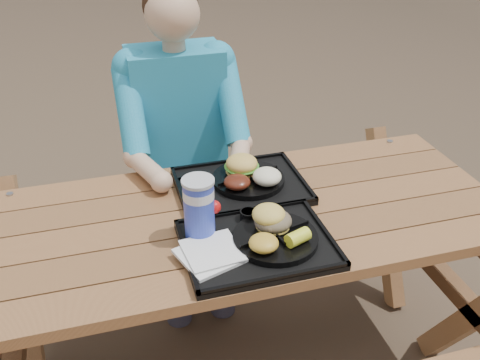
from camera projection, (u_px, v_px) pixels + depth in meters
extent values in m
cube|color=black|center=(257.00, 245.00, 1.62)|extent=(0.45, 0.35, 0.02)
cube|color=black|center=(241.00, 187.00, 1.91)|extent=(0.45, 0.35, 0.02)
cylinder|color=black|center=(275.00, 238.00, 1.62)|extent=(0.26, 0.26, 0.02)
cylinder|color=black|center=(248.00, 179.00, 1.92)|extent=(0.26, 0.26, 0.02)
cube|color=white|center=(210.00, 254.00, 1.55)|extent=(0.21, 0.21, 0.02)
cylinder|color=#182FB9|center=(199.00, 209.00, 1.60)|extent=(0.09, 0.09, 0.19)
cylinder|color=black|center=(249.00, 215.00, 1.71)|extent=(0.06, 0.06, 0.03)
cylinder|color=gold|center=(262.00, 214.00, 1.72)|extent=(0.05, 0.05, 0.03)
ellipsoid|color=gold|center=(264.00, 243.00, 1.55)|extent=(0.09, 0.09, 0.04)
cube|color=black|center=(192.00, 188.00, 1.88)|extent=(0.08, 0.18, 0.01)
ellipsoid|color=#561E11|center=(237.00, 182.00, 1.84)|extent=(0.09, 0.09, 0.04)
ellipsoid|color=white|center=(267.00, 177.00, 1.86)|extent=(0.10, 0.10, 0.06)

